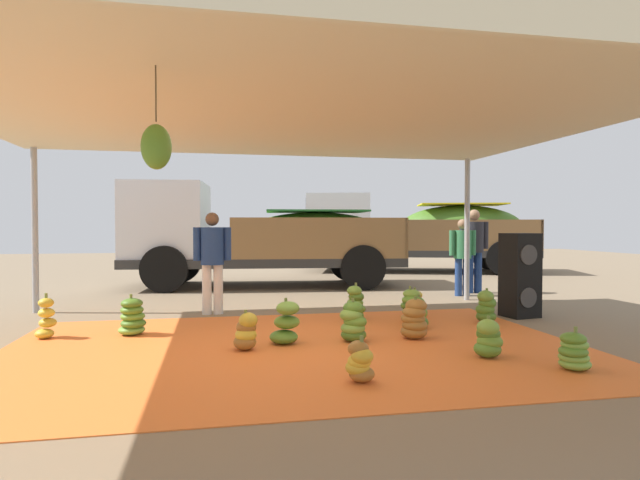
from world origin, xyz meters
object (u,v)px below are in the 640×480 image
Objects in this scene: banana_bunch_9 at (486,307)px; banana_bunch_10 at (246,332)px; banana_bunch_3 at (414,320)px; banana_bunch_4 at (574,352)px; worker_2 at (474,244)px; worker_1 at (212,255)px; banana_bunch_8 at (360,363)px; banana_bunch_7 at (415,304)px; banana_bunch_0 at (419,314)px; cargo_truck_far at (414,231)px; speaker_stack at (520,275)px; banana_bunch_12 at (132,318)px; banana_bunch_1 at (411,307)px; banana_bunch_2 at (353,323)px; worker_0 at (463,251)px; banana_bunch_6 at (286,324)px; banana_bunch_5 at (488,339)px; banana_bunch_13 at (46,319)px; cargo_truck_main at (254,235)px; banana_bunch_11 at (356,304)px.

banana_bunch_10 is at bearing -163.82° from banana_bunch_9.
banana_bunch_3 is 1.94m from banana_bunch_4.
worker_2 is at bearing 71.38° from banana_bunch_4.
banana_bunch_8 is at bearing -71.97° from worker_1.
worker_2 is (2.28, 2.47, 0.84)m from banana_bunch_7.
banana_bunch_0 is 0.06× the size of cargo_truck_far.
banana_bunch_9 is 0.98m from speaker_stack.
banana_bunch_12 is at bearing -177.02° from speaker_stack.
worker_1 is at bearing 154.64° from banana_bunch_1.
banana_bunch_0 is at bearing 28.19° from banana_bunch_2.
worker_0 is (3.27, 3.68, 0.67)m from banana_bunch_2.
banana_bunch_6 is at bearing -162.80° from speaker_stack.
worker_1 reaches higher than banana_bunch_4.
banana_bunch_7 reaches higher than banana_bunch_5.
cargo_truck_far is 4.07× the size of worker_2.
worker_0 is at bearing 24.82° from banana_bunch_12.
worker_2 reaches higher than banana_bunch_5.
banana_bunch_13 is (-5.17, -0.67, 0.05)m from banana_bunch_7.
banana_bunch_7 is 3.71m from banana_bunch_8.
banana_bunch_7 is 8.34m from cargo_truck_far.
banana_bunch_0 reaches higher than banana_bunch_7.
cargo_truck_main reaches higher than banana_bunch_3.
cargo_truck_main reaches higher than banana_bunch_0.
banana_bunch_2 is 0.30× the size of worker_2.
banana_bunch_7 is 0.27× the size of worker_1.
banana_bunch_4 is 0.78× the size of banana_bunch_6.
banana_bunch_7 is 2.87m from worker_0.
banana_bunch_8 is (-1.81, -3.24, -0.00)m from banana_bunch_7.
banana_bunch_2 is 0.79m from banana_bunch_3.
banana_bunch_12 reaches higher than banana_bunch_5.
banana_bunch_11 is (-0.75, 0.33, 0.02)m from banana_bunch_1.
banana_bunch_7 is 1.10m from banana_bunch_9.
banana_bunch_10 is at bearing -137.32° from banana_bunch_11.
worker_2 reaches higher than worker_0.
banana_bunch_7 is at bearing 71.36° from banana_bunch_0.
worker_2 reaches higher than banana_bunch_1.
banana_bunch_10 is 2.33m from banana_bunch_11.
banana_bunch_11 reaches higher than banana_bunch_7.
cargo_truck_far is (4.45, 9.30, 1.04)m from banana_bunch_2.
cargo_truck_main is at bearing 147.36° from worker_0.
banana_bunch_10 is at bearing -38.68° from banana_bunch_12.
banana_bunch_12 is (-4.14, -0.67, 0.04)m from banana_bunch_7.
banana_bunch_4 is 0.97× the size of banana_bunch_5.
banana_bunch_7 is at bearing 11.66° from banana_bunch_11.
worker_1 reaches higher than banana_bunch_1.
banana_bunch_13 is (-4.83, 0.34, 0.03)m from banana_bunch_0.
banana_bunch_11 is at bearing -141.04° from worker_2.
banana_bunch_2 is at bearing -157.99° from speaker_stack.
banana_bunch_7 is at bearing 34.68° from banana_bunch_6.
banana_bunch_4 is at bearing -72.81° from banana_bunch_0.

